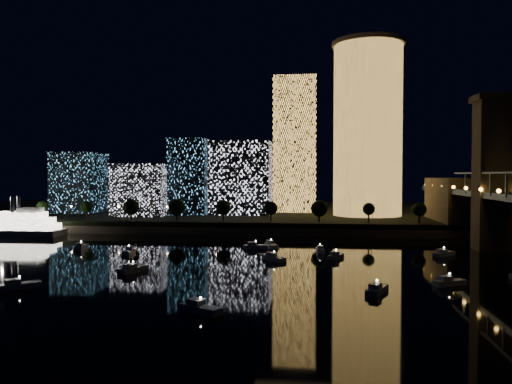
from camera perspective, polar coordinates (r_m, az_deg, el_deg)
ground at (r=120.66m, az=3.18°, el=-9.69°), size 520.00×520.00×0.00m
far_bank at (r=278.92m, az=4.92°, el=-2.52°), size 420.00×160.00×5.00m
seawall at (r=201.40m, az=4.42°, el=-4.55°), size 420.00×6.00×3.00m
tower_cylindrical at (r=244.58m, az=12.63°, el=7.06°), size 34.00×34.00×82.17m
tower_rectangular at (r=266.15m, az=4.48°, el=5.37°), size 22.08×22.08×70.24m
midrise_blocks at (r=252.79m, az=-9.39°, el=1.29°), size 111.22×39.54×36.96m
motorboats at (r=135.29m, az=1.76°, el=-8.06°), size 132.16×87.85×2.78m
esplanade_trees at (r=209.65m, az=-3.81°, el=-1.83°), size 165.32×6.86×8.93m
street_lamps at (r=216.32m, az=-4.52°, el=-2.10°), size 132.70×0.70×5.65m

